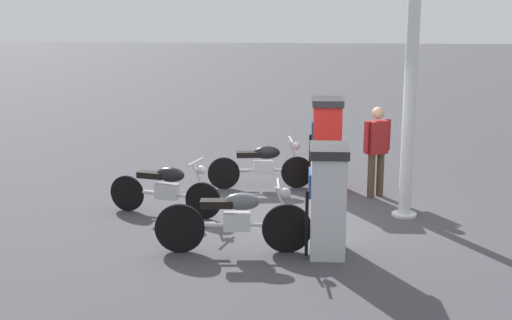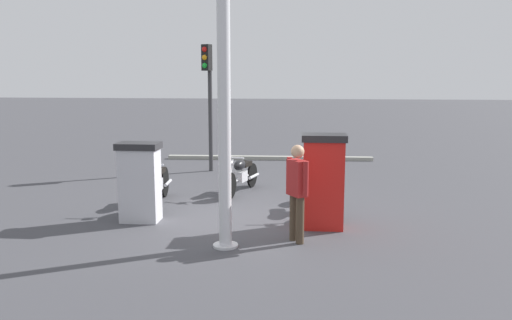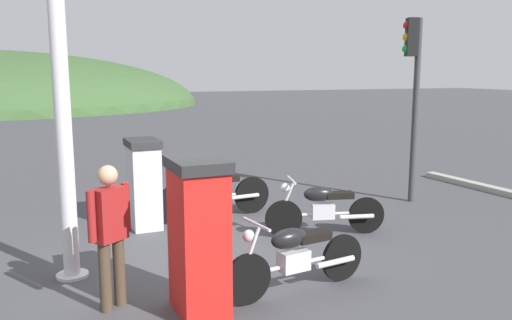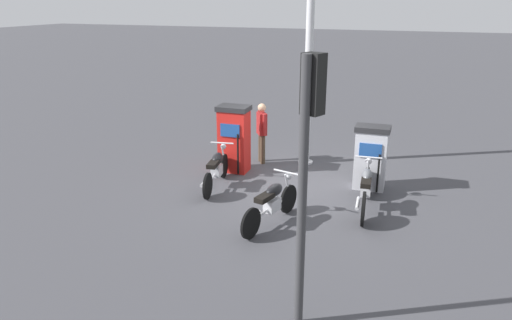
% 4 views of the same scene
% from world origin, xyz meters
% --- Properties ---
extents(ground_plane, '(120.00, 120.00, 0.00)m').
position_xyz_m(ground_plane, '(0.00, 0.00, 0.00)').
color(ground_plane, '#424247').
extents(fuel_pump_near, '(0.61, 0.80, 1.69)m').
position_xyz_m(fuel_pump_near, '(-0.56, -1.69, 0.86)').
color(fuel_pump_near, red).
rests_on(fuel_pump_near, ground).
extents(fuel_pump_far, '(0.56, 0.78, 1.49)m').
position_xyz_m(fuel_pump_far, '(-0.56, 1.69, 0.76)').
color(fuel_pump_far, silver).
rests_on(fuel_pump_far, ground).
extents(motorcycle_near_pump, '(1.94, 0.56, 0.93)m').
position_xyz_m(motorcycle_near_pump, '(0.61, -1.64, 0.47)').
color(motorcycle_near_pump, black).
rests_on(motorcycle_near_pump, ground).
extents(motorcycle_far_pump, '(2.13, 0.56, 0.98)m').
position_xyz_m(motorcycle_far_pump, '(0.67, 1.78, 0.48)').
color(motorcycle_far_pump, black).
rests_on(motorcycle_far_pump, ground).
extents(motorcycle_extra, '(1.91, 0.73, 0.93)m').
position_xyz_m(motorcycle_extra, '(2.00, 0.18, 0.47)').
color(motorcycle_extra, black).
rests_on(motorcycle_extra, ground).
extents(attendant_person, '(0.52, 0.40, 1.60)m').
position_xyz_m(attendant_person, '(-1.43, -1.27, 0.91)').
color(attendant_person, '#473828').
rests_on(attendant_person, ground).
extents(canopy_support_pole, '(0.40, 0.40, 4.41)m').
position_xyz_m(canopy_support_pole, '(-1.82, -0.16, 2.13)').
color(canopy_support_pole, silver).
rests_on(canopy_support_pole, ground).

